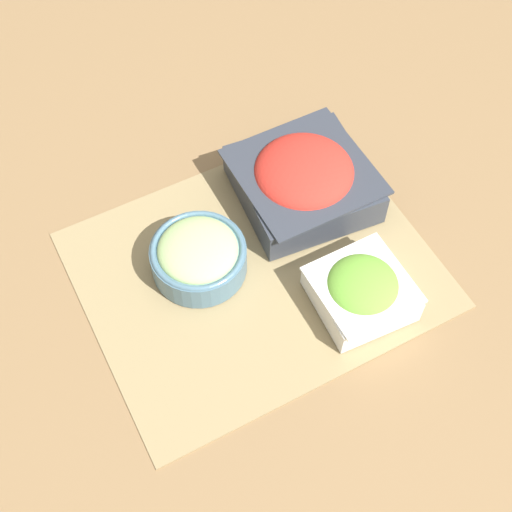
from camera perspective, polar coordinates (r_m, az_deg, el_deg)
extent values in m
plane|color=olive|center=(0.95, 0.00, -1.11)|extent=(3.00, 3.00, 0.00)
cube|color=#937F56|center=(0.95, 0.00, -1.05)|extent=(0.45, 0.37, 0.00)
cylinder|color=slate|center=(0.93, -4.59, -0.22)|extent=(0.13, 0.13, 0.04)
torus|color=slate|center=(0.92, -4.68, 0.48)|extent=(0.12, 0.12, 0.01)
ellipsoid|color=#A8CC7F|center=(0.92, -4.68, 0.48)|extent=(0.10, 0.10, 0.03)
cube|color=#333842|center=(1.00, 3.78, 5.77)|extent=(0.19, 0.19, 0.05)
cube|color=#333842|center=(0.98, 3.87, 6.76)|extent=(0.18, 0.18, 0.00)
ellipsoid|color=red|center=(0.98, 3.86, 6.69)|extent=(0.14, 0.14, 0.05)
cube|color=white|center=(0.91, 8.37, -2.98)|extent=(0.12, 0.12, 0.04)
cube|color=white|center=(0.90, 8.54, -2.28)|extent=(0.12, 0.12, 0.00)
ellipsoid|color=#6BAD38|center=(0.90, 8.52, -2.35)|extent=(0.09, 0.09, 0.04)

